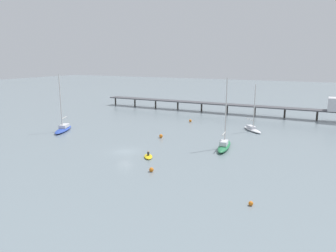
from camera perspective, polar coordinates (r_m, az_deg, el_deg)
ground_plane at (r=55.28m, az=-7.72°, el=-4.60°), size 400.00×400.00×0.00m
pier at (r=91.62m, az=16.80°, el=3.79°), size 73.76×4.96×6.15m
sailboat_blue at (r=73.72m, az=-18.34°, el=-0.34°), size 5.40×8.30×12.52m
sailboat_green at (r=57.15m, az=10.09°, el=-3.31°), size 3.01×8.48×12.56m
sailboat_white at (r=72.73m, az=14.92°, el=-0.35°), size 5.79×6.23×10.35m
dinghy_yellow at (r=51.65m, az=-3.58°, el=-5.47°), size 2.70×3.12×1.14m
mooring_buoy_far at (r=64.13m, az=-1.28°, el=-1.82°), size 0.75×0.75×0.75m
mooring_buoy_inner at (r=80.35m, az=4.05°, el=0.96°), size 0.68×0.68×0.68m
mooring_buoy_near at (r=36.62m, az=14.69°, el=-13.34°), size 0.51×0.51×0.51m
mooring_buoy_mid at (r=45.27m, az=-3.02°, el=-7.86°), size 0.64×0.64×0.64m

